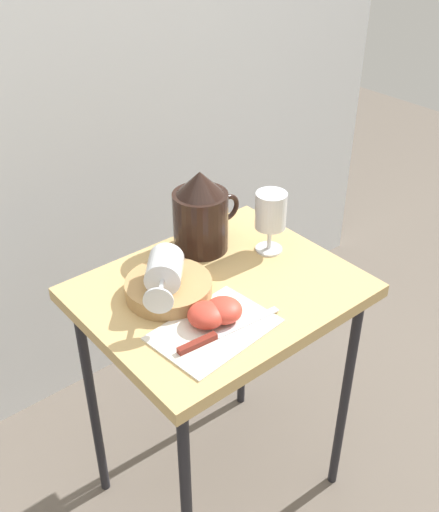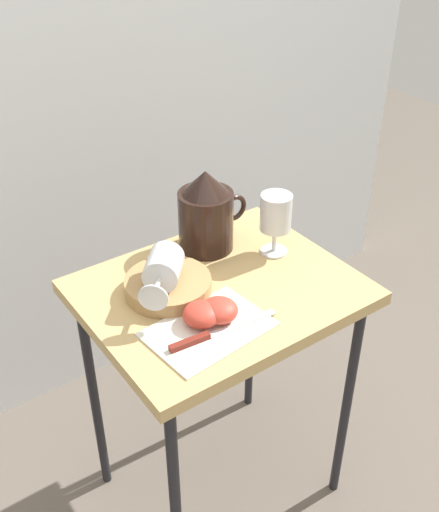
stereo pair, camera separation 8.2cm
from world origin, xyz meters
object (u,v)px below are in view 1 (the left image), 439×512
Objects in this scene: pitcher at (201,218)px; knife at (215,336)px; apple_half_left at (207,315)px; table at (219,311)px; wine_glass_tipped_near at (164,271)px; wine_glass_upright at (271,214)px; apple_half_right at (223,310)px; basket_tray at (169,288)px.

pitcher is 0.34m from knife.
apple_half_left is 0.32× the size of knife.
wine_glass_tipped_near is (-0.11, 0.04, 0.14)m from table.
apple_half_right is at bearing -152.59° from wine_glass_upright.
apple_half_left is (-0.17, -0.23, -0.05)m from pitcher.
apple_half_left is (0.01, -0.12, -0.05)m from wine_glass_tipped_near.
wine_glass_upright is at bearing 28.66° from knife.
pitcher reaches higher than knife.
knife reaches higher than table.
apple_half_left is at bearing 165.16° from apple_half_right.
table is at bearing 47.19° from knife.
table is 0.22m from pitcher.
basket_tray is at bearing 89.69° from apple_half_left.
knife is (-0.02, -0.17, -0.01)m from basket_tray.
pitcher is 0.28m from apple_half_right.
pitcher reaches higher than basket_tray.
table is at bearing 38.92° from apple_half_left.
basket_tray is 0.06m from wine_glass_tipped_near.
wine_glass_upright is at bearing 22.85° from apple_half_left.
apple_half_left is at bearing -126.31° from pitcher.
wine_glass_upright is at bearing -1.69° from basket_tray.
table is 3.41× the size of pitcher.
pitcher is 2.59× the size of apple_half_left.
knife is (-0.00, -0.17, -0.06)m from wine_glass_tipped_near.
apple_half_left is at bearing -90.31° from basket_tray.
wine_glass_upright is at bearing 11.73° from table.
wine_glass_tipped_near is at bearing 179.70° from wine_glass_upright.
apple_half_right is (-0.13, -0.24, -0.05)m from pitcher.
apple_half_right is (0.03, -0.14, 0.01)m from basket_tray.
wine_glass_tipped_near reaches higher than table.
basket_tray is 2.42× the size of apple_half_right.
knife is at bearing -95.23° from basket_tray.
pitcher is at bearing 136.15° from wine_glass_upright.
table is at bearing -114.57° from pitcher.
table is 0.19m from knife.
wine_glass_upright is 0.30m from wine_glass_tipped_near.
table is 0.14m from basket_tray.
basket_tray is 0.13m from apple_half_left.
table is at bearing -168.27° from wine_glass_upright.
apple_half_right is at bearing -125.93° from table.
table is 3.65× the size of basket_tray.
apple_half_right is at bearing -75.89° from basket_tray.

